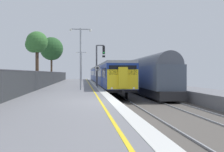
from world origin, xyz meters
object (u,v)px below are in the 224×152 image
object	(u,v)px
signal_gantry	(99,60)
platform_lamp_mid	(81,54)
speed_limit_sign	(97,73)
background_tree_left	(52,50)
background_tree_centre	(36,43)
freight_train_adjacent_track	(119,74)
platform_lamp_far	(82,64)
commuter_train_at_platform	(103,75)

from	to	relation	value
signal_gantry	platform_lamp_mid	bearing A→B (deg)	-107.94
signal_gantry	speed_limit_sign	distance (m)	3.79
background_tree_left	background_tree_centre	xyz separation A→B (m)	(-0.16, -16.28, -0.69)
freight_train_adjacent_track	speed_limit_sign	bearing A→B (deg)	-103.47
platform_lamp_mid	platform_lamp_far	bearing A→B (deg)	90.00
signal_gantry	background_tree_left	size ratio (longest dim) A/B	0.57
speed_limit_sign	platform_lamp_mid	size ratio (longest dim) A/B	0.42
commuter_train_at_platform	speed_limit_sign	size ratio (longest dim) A/B	17.59
platform_lamp_mid	commuter_train_at_platform	bearing A→B (deg)	79.06
commuter_train_at_platform	freight_train_adjacent_track	world-z (taller)	freight_train_adjacent_track
platform_lamp_far	background_tree_left	xyz separation A→B (m)	(-5.83, 3.93, 2.95)
platform_lamp_mid	background_tree_left	bearing A→B (deg)	101.97
platform_lamp_mid	background_tree_left	world-z (taller)	background_tree_left
background_tree_left	commuter_train_at_platform	bearing A→B (deg)	-43.62
speed_limit_sign	signal_gantry	bearing A→B (deg)	83.77
freight_train_adjacent_track	commuter_train_at_platform	bearing A→B (deg)	-114.05
speed_limit_sign	background_tree_centre	bearing A→B (deg)	133.52
commuter_train_at_platform	freight_train_adjacent_track	distance (m)	9.83
commuter_train_at_platform	signal_gantry	bearing A→B (deg)	-96.98
platform_lamp_far	background_tree_left	world-z (taller)	background_tree_left
freight_train_adjacent_track	speed_limit_sign	world-z (taller)	freight_train_adjacent_track
freight_train_adjacent_track	background_tree_left	bearing A→B (deg)	-180.00
signal_gantry	platform_lamp_mid	distance (m)	6.87
background_tree_left	platform_lamp_mid	bearing A→B (deg)	-78.03
commuter_train_at_platform	background_tree_centre	distance (m)	12.78
signal_gantry	background_tree_left	bearing A→B (deg)	110.74
background_tree_centre	freight_train_adjacent_track	bearing A→B (deg)	50.17
speed_limit_sign	platform_lamp_mid	distance (m)	3.99
signal_gantry	background_tree_centre	world-z (taller)	background_tree_centre
background_tree_centre	signal_gantry	bearing A→B (deg)	-30.10
speed_limit_sign	platform_lamp_far	xyz separation A→B (m)	(-1.74, 20.50, 1.73)
signal_gantry	platform_lamp_mid	world-z (taller)	platform_lamp_mid
platform_lamp_far	background_tree_left	bearing A→B (deg)	146.05
commuter_train_at_platform	platform_lamp_mid	distance (m)	19.00
platform_lamp_far	background_tree_centre	xyz separation A→B (m)	(-5.99, -12.36, 2.26)
background_tree_centre	platform_lamp_mid	bearing A→B (deg)	-61.91
platform_lamp_far	background_tree_left	distance (m)	7.63
commuter_train_at_platform	platform_lamp_mid	xyz separation A→B (m)	(-3.58, -18.54, 2.09)
commuter_train_at_platform	platform_lamp_far	xyz separation A→B (m)	(-3.58, 5.05, 2.00)
speed_limit_sign	background_tree_centre	world-z (taller)	background_tree_centre
freight_train_adjacent_track	speed_limit_sign	xyz separation A→B (m)	(-5.85, -24.43, 0.13)
freight_train_adjacent_track	speed_limit_sign	size ratio (longest dim) A/B	25.99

